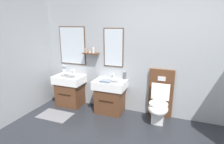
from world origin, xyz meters
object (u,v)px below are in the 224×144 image
at_px(vanity_sink_left, 70,89).
at_px(folded_hand_towel, 106,81).
at_px(vanity_sink_right, 110,95).
at_px(toothbrush_cup, 64,70).
at_px(toilet, 159,102).
at_px(soap_dispenser, 125,76).

bearing_deg(vanity_sink_left, folded_hand_towel, -8.57).
bearing_deg(vanity_sink_right, folded_hand_towel, -105.40).
bearing_deg(vanity_sink_left, toothbrush_cup, 146.71).
xyz_separation_m(vanity_sink_left, toilet, (2.03, 0.01, -0.00)).
bearing_deg(toothbrush_cup, toilet, -4.03).
distance_m(toothbrush_cup, soap_dispenser, 1.52).
bearing_deg(soap_dispenser, folded_hand_towel, -133.34).
distance_m(toilet, soap_dispenser, 0.89).
bearing_deg(folded_hand_towel, vanity_sink_right, 74.60).
height_order(toilet, folded_hand_towel, toilet).
relative_size(toothbrush_cup, soap_dispenser, 1.06).
bearing_deg(vanity_sink_left, soap_dispenser, 7.93).
xyz_separation_m(vanity_sink_left, folded_hand_towel, (0.96, -0.15, 0.36)).
distance_m(vanity_sink_left, toothbrush_cup, 0.50).
relative_size(vanity_sink_left, toothbrush_cup, 3.50).
xyz_separation_m(vanity_sink_left, vanity_sink_right, (1.00, 0.00, 0.00)).
bearing_deg(soap_dispenser, vanity_sink_right, -146.20).
bearing_deg(vanity_sink_right, toilet, 0.31).
distance_m(vanity_sink_left, soap_dispenser, 1.35).
height_order(vanity_sink_right, folded_hand_towel, folded_hand_towel).
distance_m(vanity_sink_right, soap_dispenser, 0.52).
bearing_deg(folded_hand_towel, soap_dispenser, 46.66).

